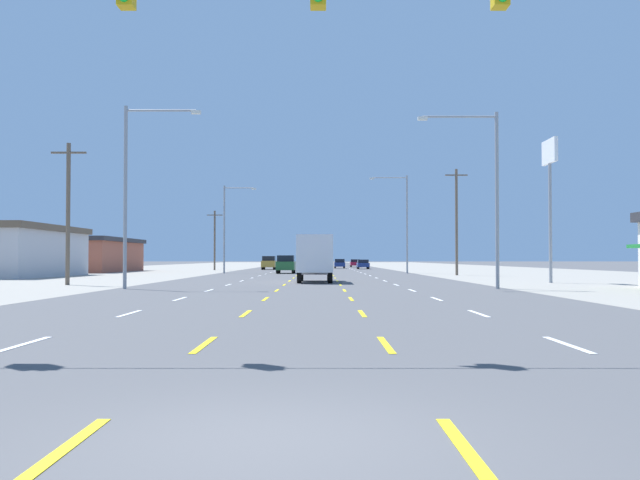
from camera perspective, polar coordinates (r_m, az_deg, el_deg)
ground_plane at (r=72.44m, az=-0.51°, el=-2.82°), size 572.00×572.00×0.00m
lot_apron_left at (r=76.71m, az=-19.35°, el=-2.66°), size 28.00×440.00×0.01m
lot_apron_right at (r=76.40m, az=18.41°, el=-2.68°), size 28.00×440.00×0.01m
lane_markings at (r=110.93m, az=-0.38°, el=-2.36°), size 10.64×227.60×0.01m
signal_span_wire at (r=13.61m, az=-3.40°, el=13.88°), size 26.17×0.52×8.73m
box_truck_center_turn_nearest at (r=48.38m, az=-0.54°, el=-1.31°), size 2.40×7.20×3.23m
suv_inner_left_near at (r=76.77m, az=-2.94°, el=-1.98°), size 1.98×4.90×1.98m
suv_far_left_mid at (r=102.07m, az=-4.33°, el=-1.86°), size 1.98×4.90×1.98m
sedan_far_right_midfar at (r=108.00m, az=3.42°, el=-1.99°), size 1.80×4.50×1.46m
hatchback_inner_right_far at (r=115.14m, az=1.49°, el=-1.94°), size 1.72×3.90×1.54m
sedan_far_right_farther at (r=131.11m, az=2.76°, el=-1.90°), size 1.80×4.50×1.46m
storefront_left_row_2 at (r=90.80m, az=-19.33°, el=-1.14°), size 12.13×18.59×4.17m
pole_sign_right_row_1 at (r=49.80m, az=18.20°, el=5.40°), size 0.24×2.66×9.74m
streetlight_left_row_0 at (r=39.38m, az=-15.21°, el=4.55°), size 4.20×0.26×10.01m
streetlight_right_row_0 at (r=39.11m, az=13.53°, el=4.36°), size 4.41×0.26×9.67m
streetlight_left_row_1 at (r=77.74m, az=-7.74°, el=1.39°), size 3.62×0.26×9.74m
streetlight_right_row_1 at (r=77.65m, az=6.74°, el=1.88°), size 4.24×0.26×10.88m
utility_pole_left_row_0 at (r=46.12m, az=-20.08°, el=2.27°), size 2.20×0.26×8.87m
utility_pole_right_row_1 at (r=69.25m, az=11.01°, el=1.62°), size 2.20×0.26×10.41m
utility_pole_left_row_2 at (r=98.87m, az=-8.76°, el=0.08°), size 2.20×0.26×8.35m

